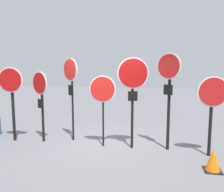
{
  "coord_description": "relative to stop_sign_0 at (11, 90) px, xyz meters",
  "views": [
    {
      "loc": [
        1.5,
        -5.95,
        2.2
      ],
      "look_at": [
        0.25,
        0.0,
        1.45
      ],
      "focal_mm": 35.0,
      "sensor_mm": 36.0,
      "label": 1
    }
  ],
  "objects": [
    {
      "name": "ground_plane",
      "position": [
        2.81,
        0.18,
        -1.58
      ],
      "size": [
        40.0,
        40.0,
        0.0
      ],
      "primitive_type": "plane",
      "color": "slate"
    },
    {
      "name": "stop_sign_0",
      "position": [
        0.0,
        0.0,
        0.0
      ],
      "size": [
        0.75,
        0.18,
        2.26
      ],
      "rotation": [
        0.0,
        0.0,
        0.13
      ],
      "color": "black",
      "rests_on": "ground"
    },
    {
      "name": "stop_sign_1",
      "position": [
        0.89,
        0.12,
        -0.07
      ],
      "size": [
        0.62,
        0.33,
        2.13
      ],
      "rotation": [
        0.0,
        0.0,
        -0.46
      ],
      "color": "black",
      "rests_on": "ground"
    },
    {
      "name": "stop_sign_2",
      "position": [
        1.74,
        0.42,
        0.31
      ],
      "size": [
        0.58,
        0.41,
        2.54
      ],
      "rotation": [
        0.0,
        0.0,
        -0.6
      ],
      "color": "black",
      "rests_on": "ground"
    },
    {
      "name": "stop_sign_3",
      "position": [
        2.82,
        0.08,
        -0.04
      ],
      "size": [
        0.75,
        0.12,
        2.03
      ],
      "rotation": [
        0.0,
        0.0,
        0.04
      ],
      "color": "black",
      "rests_on": "ground"
    },
    {
      "name": "stop_sign_4",
      "position": [
        3.65,
        0.1,
        0.25
      ],
      "size": [
        0.82,
        0.24,
        2.51
      ],
      "rotation": [
        0.0,
        0.0,
        0.25
      ],
      "color": "black",
      "rests_on": "ground"
    },
    {
      "name": "stop_sign_5",
      "position": [
        4.59,
        0.2,
        0.24
      ],
      "size": [
        0.59,
        0.4,
        2.62
      ],
      "rotation": [
        0.0,
        0.0,
        -0.58
      ],
      "color": "black",
      "rests_on": "ground"
    },
    {
      "name": "stop_sign_6",
      "position": [
        5.64,
        -0.06,
        -0.15
      ],
      "size": [
        0.75,
        0.18,
        2.03
      ],
      "rotation": [
        0.0,
        0.0,
        0.14
      ],
      "color": "black",
      "rests_on": "ground"
    },
    {
      "name": "traffic_cone_0",
      "position": [
        5.52,
        -0.9,
        -1.34
      ],
      "size": [
        0.37,
        0.37,
        0.5
      ],
      "color": "black",
      "rests_on": "ground"
    }
  ]
}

